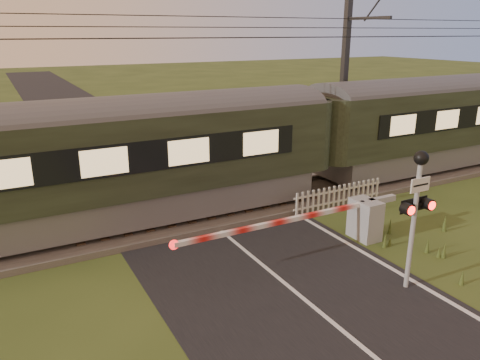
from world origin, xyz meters
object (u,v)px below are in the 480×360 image
train (313,137)px  picket_fence (339,197)px  crossing_signal (417,196)px  catenary_mast (345,74)px  boom_gate (357,219)px

train → picket_fence: 2.53m
crossing_signal → catenary_mast: size_ratio=0.42×
train → picket_fence: size_ratio=10.90×
train → crossing_signal: size_ratio=11.90×
train → catenary_mast: bearing=35.0°
picket_fence → catenary_mast: 6.45m
catenary_mast → crossing_signal: bearing=-121.0°
crossing_signal → picket_fence: crossing_signal is taller
boom_gate → picket_fence: boom_gate is taller
catenary_mast → picket_fence: bearing=-129.9°
picket_fence → catenary_mast: size_ratio=0.46×
train → crossing_signal: bearing=-107.7°
crossing_signal → picket_fence: 5.34m
train → boom_gate: bearing=-108.9°
crossing_signal → picket_fence: bearing=68.6°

